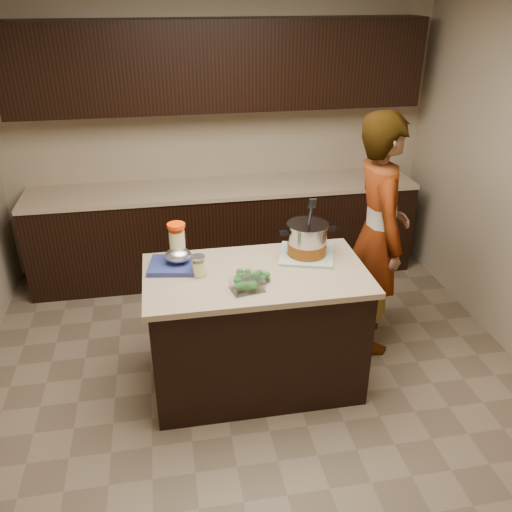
{
  "coord_description": "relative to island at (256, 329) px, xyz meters",
  "views": [
    {
      "loc": [
        -0.55,
        -3.05,
        2.59
      ],
      "look_at": [
        0.0,
        0.0,
        1.02
      ],
      "focal_mm": 38.0,
      "sensor_mm": 36.0,
      "label": 1
    }
  ],
  "objects": [
    {
      "name": "broccoli_tub_right",
      "position": [
        0.01,
        -0.11,
        0.47
      ],
      "size": [
        0.14,
        0.14,
        0.06
      ],
      "rotation": [
        0.0,
        0.0,
        -0.22
      ],
      "color": "silver",
      "rests_on": "island"
    },
    {
      "name": "blue_tray",
      "position": [
        -0.5,
        0.16,
        0.49
      ],
      "size": [
        0.38,
        0.32,
        0.13
      ],
      "rotation": [
        0.0,
        0.0,
        -0.17
      ],
      "color": "navy",
      "rests_on": "island"
    },
    {
      "name": "room_shell",
      "position": [
        0.0,
        0.0,
        1.26
      ],
      "size": [
        4.04,
        4.04,
        2.72
      ],
      "color": "tan",
      "rests_on": "ground"
    },
    {
      "name": "lemonade_pitcher",
      "position": [
        -0.49,
        0.21,
        0.58
      ],
      "size": [
        0.14,
        0.14,
        0.29
      ],
      "rotation": [
        0.0,
        0.0,
        0.22
      ],
      "color": "#E4DA8B",
      "rests_on": "island"
    },
    {
      "name": "dish_towel",
      "position": [
        0.39,
        0.17,
        0.46
      ],
      "size": [
        0.45,
        0.45,
        0.02
      ],
      "primitive_type": "cube",
      "rotation": [
        0.0,
        0.0,
        -0.3
      ],
      "color": "#537B59",
      "rests_on": "island"
    },
    {
      "name": "stock_pot",
      "position": [
        0.39,
        0.17,
        0.56
      ],
      "size": [
        0.4,
        0.29,
        0.4
      ],
      "rotation": [
        0.0,
        0.0,
        0.02
      ],
      "color": "#B7B7BC",
      "rests_on": "dish_towel"
    },
    {
      "name": "broccoli_tub_rect",
      "position": [
        -0.09,
        -0.21,
        0.48
      ],
      "size": [
        0.22,
        0.18,
        0.07
      ],
      "rotation": [
        0.0,
        0.0,
        0.21
      ],
      "color": "silver",
      "rests_on": "island"
    },
    {
      "name": "island",
      "position": [
        0.0,
        0.0,
        0.0
      ],
      "size": [
        1.46,
        0.81,
        0.9
      ],
      "color": "black",
      "rests_on": "ground"
    },
    {
      "name": "broccoli_tub_left",
      "position": [
        -0.09,
        -0.07,
        0.47
      ],
      "size": [
        0.14,
        0.14,
        0.05
      ],
      "rotation": [
        0.0,
        0.0,
        0.34
      ],
      "color": "silver",
      "rests_on": "island"
    },
    {
      "name": "back_cabinets",
      "position": [
        0.0,
        1.74,
        0.49
      ],
      "size": [
        3.6,
        0.63,
        2.33
      ],
      "color": "black",
      "rests_on": "ground"
    },
    {
      "name": "ground_plane",
      "position": [
        0.0,
        0.0,
        -0.45
      ],
      "size": [
        4.0,
        4.0,
        0.0
      ],
      "primitive_type": "plane",
      "color": "brown",
      "rests_on": "ground"
    },
    {
      "name": "mason_jar",
      "position": [
        -0.37,
        0.03,
        0.51
      ],
      "size": [
        0.1,
        0.1,
        0.15
      ],
      "rotation": [
        0.0,
        0.0,
        0.15
      ],
      "color": "#E4DA8B",
      "rests_on": "island"
    },
    {
      "name": "person",
      "position": [
        0.98,
        0.36,
        0.47
      ],
      "size": [
        0.51,
        0.71,
        1.84
      ],
      "primitive_type": "imported",
      "rotation": [
        0.0,
        0.0,
        1.47
      ],
      "color": "gray",
      "rests_on": "ground"
    }
  ]
}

